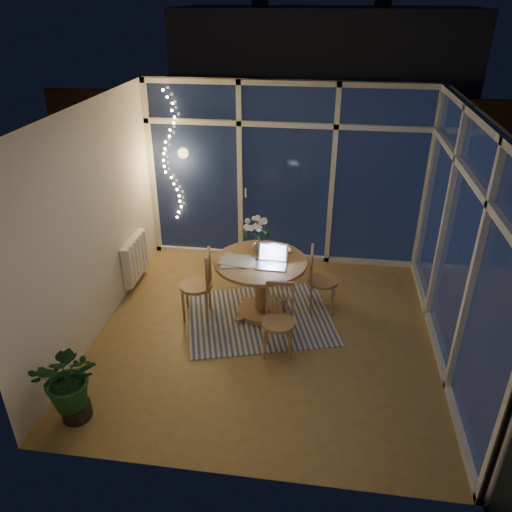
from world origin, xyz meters
name	(u,v)px	position (x,y,z in m)	size (l,w,h in m)	color
floor	(268,334)	(0.00, 0.00, 0.00)	(4.00, 4.00, 0.00)	olive
ceiling	(271,112)	(0.00, 0.00, 2.60)	(4.00, 4.00, 0.00)	silver
wall_back	(286,175)	(0.00, 2.00, 1.30)	(4.00, 0.04, 2.60)	silver
wall_front	(236,354)	(0.00, -2.00, 1.30)	(4.00, 0.04, 2.60)	silver
wall_left	(92,224)	(-2.00, 0.00, 1.30)	(0.04, 4.00, 2.60)	silver
wall_right	(464,247)	(2.00, 0.00, 1.30)	(0.04, 4.00, 2.60)	silver
window_wall_back	(286,176)	(0.00, 1.96, 1.30)	(4.00, 0.10, 2.60)	silver
window_wall_right	(460,247)	(1.96, 0.00, 1.30)	(0.10, 4.00, 2.60)	silver
radiator	(135,258)	(-1.94, 0.90, 0.40)	(0.10, 0.70, 0.58)	white
fairy_lights	(170,157)	(-1.65, 1.88, 1.52)	(0.24, 0.10, 1.85)	#FFC166
garden_patio	(321,193)	(0.50, 5.00, -0.06)	(12.00, 6.00, 0.10)	black
garden_fence	(301,139)	(0.00, 5.50, 0.90)	(11.00, 0.08, 1.80)	#352013
neighbour_roof	(323,56)	(0.30, 8.50, 2.20)	(7.00, 3.00, 2.20)	#373C43
garden_shrubs	(247,194)	(-0.80, 3.40, 0.45)	(0.90, 0.90, 0.90)	black
rug	(259,317)	(-0.15, 0.31, 0.01)	(1.77, 1.42, 0.01)	beige
dining_table	(260,288)	(-0.15, 0.41, 0.38)	(1.12, 1.12, 0.76)	#926341
chair_left	(196,284)	(-0.93, 0.26, 0.45)	(0.42, 0.42, 0.91)	#926341
chair_right	(323,279)	(0.61, 0.63, 0.43)	(0.40, 0.40, 0.87)	#926341
chair_front	(278,321)	(0.15, -0.32, 0.43)	(0.39, 0.39, 0.85)	#926341
laptop	(271,256)	(-0.01, 0.29, 0.89)	(0.35, 0.30, 0.26)	silver
flower_vase	(260,244)	(-0.19, 0.63, 0.87)	(0.20, 0.20, 0.21)	white
bowl	(285,250)	(0.12, 0.68, 0.78)	(0.15, 0.15, 0.04)	white
newspapers	(238,261)	(-0.41, 0.35, 0.77)	(0.39, 0.30, 0.02)	beige
phone	(266,262)	(-0.08, 0.37, 0.77)	(0.10, 0.05, 0.01)	black
potted_plant	(71,386)	(-1.65, -1.56, 0.38)	(0.54, 0.47, 0.76)	#174320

